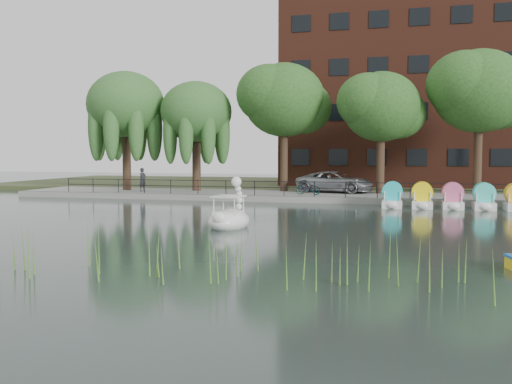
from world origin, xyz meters
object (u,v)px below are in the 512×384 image
at_px(minivan, 335,180).
at_px(swan_boat, 230,217).
at_px(bicycle, 308,187).
at_px(pedestrian, 143,178).

relative_size(minivan, swan_boat, 2.29).
bearing_deg(swan_boat, minivan, 86.55).
distance_m(minivan, swan_boat, 17.40).
height_order(minivan, bicycle, minivan).
bearing_deg(swan_boat, bicycle, 91.01).
relative_size(minivan, pedestrian, 3.17).
bearing_deg(pedestrian, bicycle, -72.43).
distance_m(pedestrian, swan_boat, 18.51).
xyz_separation_m(bicycle, swan_boat, (-1.04, -14.67, -0.42)).
xyz_separation_m(pedestrian, swan_boat, (11.22, -14.69, -0.91)).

